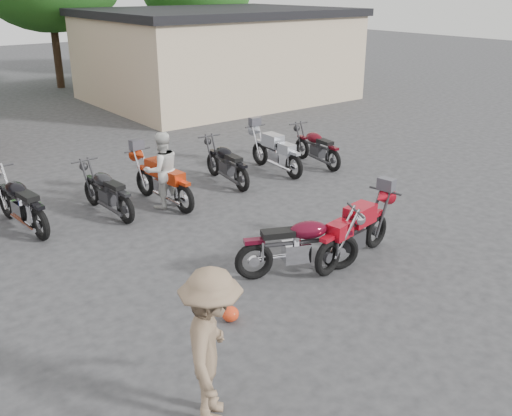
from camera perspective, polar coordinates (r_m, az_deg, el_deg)
ground at (r=9.51m, az=4.45°, el=-8.35°), size 90.00×90.00×0.00m
stucco_building at (r=25.52m, az=-3.94°, el=14.77°), size 10.00×8.00×3.50m
tree_3 at (r=33.14m, az=-5.89°, el=19.80°), size 6.08×6.08×7.60m
vintage_motorcycle at (r=9.78m, az=4.50°, el=-3.34°), size 2.25×1.52×1.25m
sportbike at (r=10.41m, az=9.89°, el=-2.06°), size 2.21×1.04×1.23m
helmet at (r=8.68m, az=-2.58°, el=-10.53°), size 0.30×0.30×0.24m
person_light at (r=12.85m, az=-9.38°, el=3.75°), size 0.89×0.73×1.73m
person_tan at (r=6.55m, az=-4.41°, el=-13.69°), size 1.32×1.41×1.91m
row_bike_2 at (r=12.56m, az=-22.52°, el=0.76°), size 0.96×2.22×1.25m
row_bike_3 at (r=12.80m, az=-14.74°, el=1.88°), size 0.83×2.04×1.15m
row_bike_4 at (r=13.10m, az=-9.37°, el=2.94°), size 0.91×2.18×1.23m
row_bike_5 at (r=14.37m, az=-3.00°, el=4.72°), size 0.85×2.05×1.16m
row_bike_6 at (r=15.27m, az=1.97°, el=5.85°), size 0.77×2.10×1.21m
row_bike_7 at (r=15.97m, az=6.06°, el=6.29°), size 0.84×2.00×1.13m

